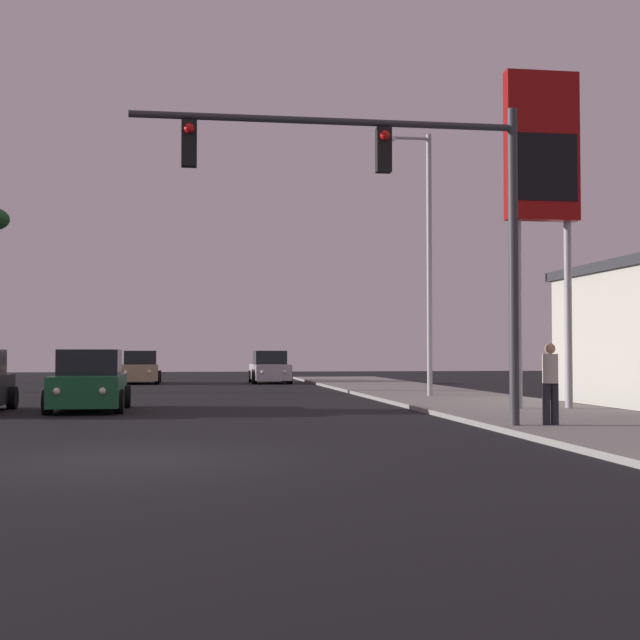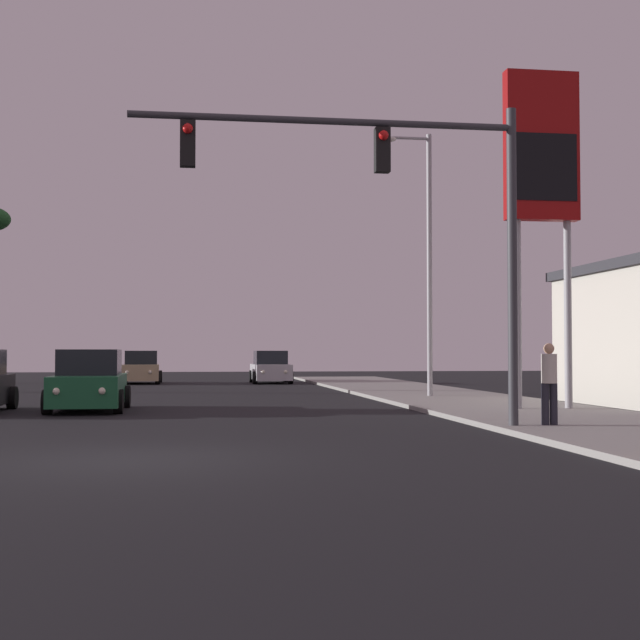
{
  "view_description": "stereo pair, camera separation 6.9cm",
  "coord_description": "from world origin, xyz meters",
  "px_view_note": "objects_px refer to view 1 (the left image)",
  "views": [
    {
      "loc": [
        0.9,
        -13.63,
        1.61
      ],
      "look_at": [
        5.05,
        14.98,
        2.65
      ],
      "focal_mm": 50.0,
      "sensor_mm": 36.0,
      "label": 1
    },
    {
      "loc": [
        0.97,
        -13.63,
        1.61
      ],
      "look_at": [
        5.05,
        14.98,
        2.65
      ],
      "focal_mm": 50.0,
      "sensor_mm": 36.0,
      "label": 2
    }
  ],
  "objects_px": {
    "street_lamp": "(426,250)",
    "pedestrian_on_sidewalk": "(550,380)",
    "car_green": "(89,383)",
    "car_tan": "(140,369)",
    "car_grey": "(83,369)",
    "car_silver": "(270,368)",
    "traffic_light_mast": "(405,196)",
    "gas_station_sign": "(542,165)"
  },
  "relations": [
    {
      "from": "pedestrian_on_sidewalk",
      "to": "car_green",
      "type": "bearing_deg",
      "value": 142.5
    },
    {
      "from": "car_green",
      "to": "street_lamp",
      "type": "xyz_separation_m",
      "value": [
        10.71,
        4.52,
        4.36
      ]
    },
    {
      "from": "gas_station_sign",
      "to": "car_silver",
      "type": "bearing_deg",
      "value": 102.43
    },
    {
      "from": "car_silver",
      "to": "street_lamp",
      "type": "xyz_separation_m",
      "value": [
        3.9,
        -16.57,
        4.36
      ]
    },
    {
      "from": "street_lamp",
      "to": "pedestrian_on_sidewalk",
      "type": "distance_m",
      "value": 12.9
    },
    {
      "from": "car_grey",
      "to": "street_lamp",
      "type": "xyz_separation_m",
      "value": [
        13.45,
        -17.4,
        4.36
      ]
    },
    {
      "from": "car_tan",
      "to": "pedestrian_on_sidewalk",
      "type": "relative_size",
      "value": 2.6
    },
    {
      "from": "street_lamp",
      "to": "car_grey",
      "type": "bearing_deg",
      "value": 127.7
    },
    {
      "from": "traffic_light_mast",
      "to": "pedestrian_on_sidewalk",
      "type": "xyz_separation_m",
      "value": [
        3.03,
        -0.01,
        -3.72
      ]
    },
    {
      "from": "car_grey",
      "to": "traffic_light_mast",
      "type": "distance_m",
      "value": 31.42
    },
    {
      "from": "car_silver",
      "to": "gas_station_sign",
      "type": "height_order",
      "value": "gas_station_sign"
    },
    {
      "from": "car_grey",
      "to": "car_green",
      "type": "relative_size",
      "value": 1.0
    },
    {
      "from": "car_silver",
      "to": "car_green",
      "type": "bearing_deg",
      "value": 71.06
    },
    {
      "from": "car_silver",
      "to": "car_tan",
      "type": "distance_m",
      "value": 6.65
    },
    {
      "from": "car_green",
      "to": "traffic_light_mast",
      "type": "height_order",
      "value": "traffic_light_mast"
    },
    {
      "from": "car_tan",
      "to": "gas_station_sign",
      "type": "xyz_separation_m",
      "value": [
        11.85,
        -24.09,
        5.86
      ]
    },
    {
      "from": "street_lamp",
      "to": "gas_station_sign",
      "type": "bearing_deg",
      "value": -79.54
    },
    {
      "from": "pedestrian_on_sidewalk",
      "to": "traffic_light_mast",
      "type": "bearing_deg",
      "value": 179.74
    },
    {
      "from": "street_lamp",
      "to": "gas_station_sign",
      "type": "relative_size",
      "value": 1.0
    },
    {
      "from": "car_green",
      "to": "gas_station_sign",
      "type": "relative_size",
      "value": 0.48
    },
    {
      "from": "car_green",
      "to": "car_grey",
      "type": "bearing_deg",
      "value": -83.92
    },
    {
      "from": "car_grey",
      "to": "street_lamp",
      "type": "distance_m",
      "value": 22.41
    },
    {
      "from": "car_green",
      "to": "gas_station_sign",
      "type": "xyz_separation_m",
      "value": [
        12.02,
        -2.57,
        5.86
      ]
    },
    {
      "from": "car_silver",
      "to": "traffic_light_mast",
      "type": "bearing_deg",
      "value": 89.36
    },
    {
      "from": "car_grey",
      "to": "traffic_light_mast",
      "type": "xyz_separation_m",
      "value": [
        9.75,
        -29.61,
        3.99
      ]
    },
    {
      "from": "street_lamp",
      "to": "pedestrian_on_sidewalk",
      "type": "relative_size",
      "value": 5.39
    },
    {
      "from": "traffic_light_mast",
      "to": "street_lamp",
      "type": "xyz_separation_m",
      "value": [
        3.7,
        12.21,
        0.36
      ]
    },
    {
      "from": "car_grey",
      "to": "pedestrian_on_sidewalk",
      "type": "relative_size",
      "value": 2.6
    },
    {
      "from": "car_green",
      "to": "street_lamp",
      "type": "distance_m",
      "value": 12.41
    },
    {
      "from": "car_tan",
      "to": "street_lamp",
      "type": "height_order",
      "value": "street_lamp"
    },
    {
      "from": "car_green",
      "to": "gas_station_sign",
      "type": "bearing_deg",
      "value": 166.89
    },
    {
      "from": "car_green",
      "to": "car_tan",
      "type": "bearing_deg",
      "value": -91.49
    },
    {
      "from": "street_lamp",
      "to": "pedestrian_on_sidewalk",
      "type": "height_order",
      "value": "street_lamp"
    },
    {
      "from": "traffic_light_mast",
      "to": "pedestrian_on_sidewalk",
      "type": "height_order",
      "value": "traffic_light_mast"
    },
    {
      "from": "car_green",
      "to": "street_lamp",
      "type": "height_order",
      "value": "street_lamp"
    },
    {
      "from": "gas_station_sign",
      "to": "pedestrian_on_sidewalk",
      "type": "relative_size",
      "value": 5.39
    },
    {
      "from": "car_silver",
      "to": "car_grey",
      "type": "bearing_deg",
      "value": -6.0
    },
    {
      "from": "car_green",
      "to": "street_lamp",
      "type": "relative_size",
      "value": 0.48
    },
    {
      "from": "car_silver",
      "to": "gas_station_sign",
      "type": "relative_size",
      "value": 0.48
    },
    {
      "from": "car_grey",
      "to": "car_silver",
      "type": "xyz_separation_m",
      "value": [
        9.54,
        -0.82,
        0.0
      ]
    },
    {
      "from": "car_tan",
      "to": "car_green",
      "type": "distance_m",
      "value": 21.52
    },
    {
      "from": "car_silver",
      "to": "car_green",
      "type": "height_order",
      "value": "same"
    }
  ]
}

